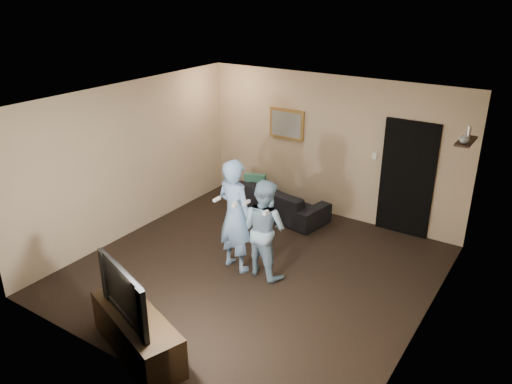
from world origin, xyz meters
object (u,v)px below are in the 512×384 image
Objects in this scene: tv_console at (137,334)px; wii_player_left at (235,216)px; sofa at (279,200)px; wii_player_right at (264,228)px; television at (132,290)px.

wii_player_left reaches higher than tv_console.
tv_console is at bearing 108.14° from sofa.
wii_player_left reaches higher than wii_player_right.
wii_player_left is (-0.14, 2.19, 0.02)m from television.
tv_console is 2.37m from wii_player_right.
sofa is 1.09× the size of wii_player_left.
tv_console is at bearing 19.24° from television.
sofa is 1.28× the size of wii_player_right.
television is 0.65× the size of wii_player_left.
tv_console is at bearing -86.44° from wii_player_left.
television reaches higher than tv_console.
tv_console is (0.58, -4.20, -0.03)m from sofa.
wii_player_right is (0.45, 0.10, -0.13)m from wii_player_left.
tv_console is 0.87× the size of wii_player_left.
wii_player_left is 1.17× the size of wii_player_right.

